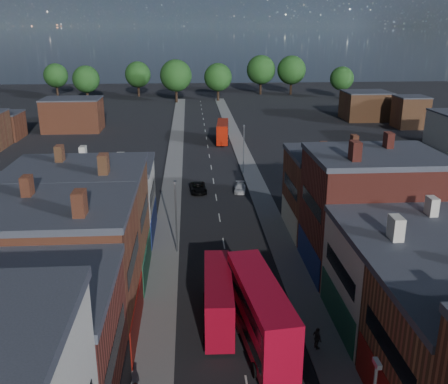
{
  "coord_description": "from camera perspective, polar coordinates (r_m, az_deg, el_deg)",
  "views": [
    {
      "loc": [
        -3.49,
        -19.49,
        23.32
      ],
      "look_at": [
        0.0,
        31.48,
        6.31
      ],
      "focal_mm": 40.0,
      "sensor_mm": 36.0,
      "label": 1
    }
  ],
  "objects": [
    {
      "name": "pavement_west",
      "position": [
        73.34,
        -6.07,
        -0.18
      ],
      "size": [
        3.0,
        200.0,
        0.12
      ],
      "primitive_type": "cube",
      "color": "gray",
      "rests_on": "ground"
    },
    {
      "name": "pavement_east",
      "position": [
        73.95,
        4.05,
        0.03
      ],
      "size": [
        3.0,
        200.0,
        0.12
      ],
      "primitive_type": "cube",
      "color": "gray",
      "rests_on": "ground"
    },
    {
      "name": "lamp_post_2",
      "position": [
        52.9,
        -5.52,
        -2.28
      ],
      "size": [
        0.25,
        0.7,
        8.12
      ],
      "color": "slate",
      "rests_on": "ground"
    },
    {
      "name": "lamp_post_3",
      "position": [
        82.1,
        2.27,
        5.29
      ],
      "size": [
        0.25,
        0.7,
        8.12
      ],
      "color": "slate",
      "rests_on": "ground"
    },
    {
      "name": "bus_0",
      "position": [
        41.7,
        -0.66,
        -11.91
      ],
      "size": [
        2.7,
        9.78,
        4.2
      ],
      "rotation": [
        0.0,
        0.0,
        -0.03
      ],
      "color": "#A4091E",
      "rests_on": "ground"
    },
    {
      "name": "bus_1",
      "position": [
        39.01,
        4.14,
        -13.45
      ],
      "size": [
        4.16,
        12.09,
        5.11
      ],
      "rotation": [
        0.0,
        0.0,
        0.13
      ],
      "color": "red",
      "rests_on": "ground"
    },
    {
      "name": "bus_2",
      "position": [
        105.54,
        -0.16,
        6.94
      ],
      "size": [
        3.17,
        10.1,
        4.29
      ],
      "rotation": [
        0.0,
        0.0,
        -0.09
      ],
      "color": "#A61707",
      "rests_on": "ground"
    },
    {
      "name": "car_2",
      "position": [
        73.65,
        -2.95,
        0.49
      ],
      "size": [
        2.55,
        5.04,
        1.37
      ],
      "primitive_type": "imported",
      "rotation": [
        0.0,
        0.0,
        0.06
      ],
      "color": "black",
      "rests_on": "ground"
    },
    {
      "name": "car_3",
      "position": [
        73.83,
        1.84,
        0.46
      ],
      "size": [
        2.05,
        4.09,
        1.14
      ],
      "primitive_type": "imported",
      "rotation": [
        0.0,
        0.0,
        -0.12
      ],
      "color": "silver",
      "rests_on": "ground"
    },
    {
      "name": "ped_3",
      "position": [
        39.73,
        10.61,
        -16.11
      ],
      "size": [
        0.79,
        1.14,
        1.78
      ],
      "primitive_type": "imported",
      "rotation": [
        0.0,
        0.0,
        1.9
      ],
      "color": "#534E47",
      "rests_on": "pavement_east"
    }
  ]
}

